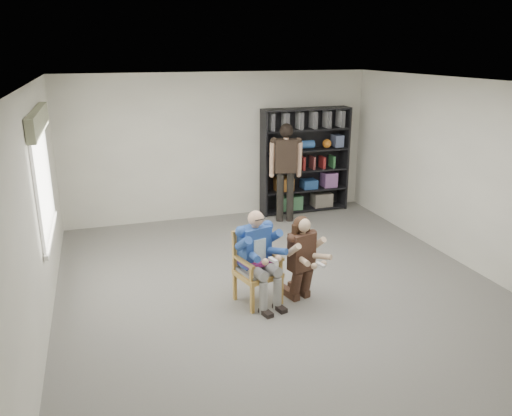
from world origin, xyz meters
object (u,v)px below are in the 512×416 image
object	(u,v)px
armchair	(258,268)
bookshelf	(305,161)
kneeling_woman	(303,259)
seated_man	(258,257)
standing_man	(286,174)

from	to	relation	value
armchair	bookshelf	distance (m)	4.09
kneeling_woman	armchair	bearing A→B (deg)	152.89
kneeling_woman	bookshelf	size ratio (longest dim) A/B	0.55
kneeling_woman	bookshelf	xyz separation A→B (m)	(1.54, 3.57, 0.47)
bookshelf	seated_man	bearing A→B (deg)	-121.61
armchair	bookshelf	world-z (taller)	bookshelf
standing_man	seated_man	bearing A→B (deg)	-100.86
armchair	kneeling_woman	size ratio (longest dim) A/B	0.84
armchair	standing_man	distance (m)	3.35
armchair	standing_man	bearing A→B (deg)	47.44
seated_man	kneeling_woman	world-z (taller)	seated_man
standing_man	armchair	bearing A→B (deg)	-100.86
armchair	bookshelf	bearing A→B (deg)	42.96
kneeling_woman	standing_man	distance (m)	3.23
seated_man	standing_man	size ratio (longest dim) A/B	0.67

